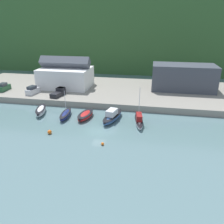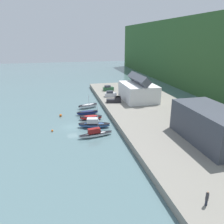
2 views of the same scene
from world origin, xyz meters
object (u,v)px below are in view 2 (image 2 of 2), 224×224
at_px(moored_boat_0, 88,106).
at_px(moored_boat_4, 95,134).
at_px(person_on_quay, 207,198).
at_px(mooring_buoy_1, 61,115).
at_px(moored_boat_1, 88,112).
at_px(mooring_buoy_0, 52,131).
at_px(moored_boat_2, 91,117).
at_px(pickup_truck_0, 115,100).
at_px(moored_boat_3, 94,124).
at_px(parked_car_1, 108,88).
at_px(parked_car_0, 110,94).

height_order(moored_boat_0, moored_boat_4, moored_boat_4).
height_order(person_on_quay, mooring_buoy_1, person_on_quay).
height_order(moored_boat_1, person_on_quay, moored_boat_1).
bearing_deg(mooring_buoy_0, person_on_quay, 31.77).
height_order(moored_boat_2, pickup_truck_0, pickup_truck_0).
bearing_deg(moored_boat_3, mooring_buoy_0, -75.13).
bearing_deg(pickup_truck_0, moored_boat_0, -85.80).
xyz_separation_m(moored_boat_0, pickup_truck_0, (0.67, 8.90, 1.61)).
height_order(mooring_buoy_0, mooring_buoy_1, mooring_buoy_1).
xyz_separation_m(pickup_truck_0, mooring_buoy_0, (16.22, -19.96, -2.10)).
height_order(moored_boat_3, parked_car_1, parked_car_1).
distance_m(moored_boat_2, pickup_truck_0, 13.92).
height_order(moored_boat_4, mooring_buoy_1, moored_boat_4).
xyz_separation_m(moored_boat_1, mooring_buoy_1, (0.00, -7.90, -0.25)).
height_order(parked_car_0, mooring_buoy_0, parked_car_0).
xyz_separation_m(parked_car_1, person_on_quay, (65.31, -1.59, 0.18)).
height_order(moored_boat_2, moored_boat_3, moored_boat_3).
xyz_separation_m(moored_boat_2, moored_boat_3, (5.93, -0.07, 0.27)).
relative_size(moored_boat_2, moored_boat_4, 0.78).
height_order(moored_boat_1, pickup_truck_0, moored_boat_1).
distance_m(person_on_quay, mooring_buoy_1, 46.18).
xyz_separation_m(moored_boat_3, moored_boat_4, (5.59, -0.52, -0.13)).
bearing_deg(mooring_buoy_1, pickup_truck_0, 107.62).
distance_m(moored_boat_0, moored_boat_1, 6.40).
distance_m(moored_boat_4, parked_car_0, 30.88).
distance_m(moored_boat_4, mooring_buoy_0, 11.24).
bearing_deg(moored_boat_0, parked_car_0, 109.71).
bearing_deg(parked_car_1, pickup_truck_0, -7.19).
bearing_deg(moored_boat_1, mooring_buoy_1, -95.51).
relative_size(moored_boat_0, mooring_buoy_1, 9.08).
xyz_separation_m(moored_boat_0, parked_car_0, (-6.85, 9.11, 1.71)).
distance_m(parked_car_0, parked_car_1, 9.62).
relative_size(moored_boat_1, moored_boat_2, 1.05).
distance_m(moored_boat_2, moored_boat_4, 11.54).
xyz_separation_m(moored_boat_4, person_on_quay, (26.70, 9.97, 1.86)).
xyz_separation_m(moored_boat_4, mooring_buoy_1, (-15.90, -7.71, -0.38)).
bearing_deg(mooring_buoy_0, moored_boat_0, 146.75).
bearing_deg(person_on_quay, moored_boat_2, -166.21).
distance_m(parked_car_1, mooring_buoy_1, 29.85).
xyz_separation_m(moored_boat_1, person_on_quay, (42.60, 9.78, 1.99)).
xyz_separation_m(moored_boat_2, moored_boat_4, (11.53, -0.58, 0.14)).
bearing_deg(moored_boat_1, moored_boat_3, -3.65).
bearing_deg(moored_boat_2, moored_boat_4, 3.03).
height_order(moored_boat_1, mooring_buoy_0, moored_boat_1).
bearing_deg(moored_boat_3, parked_car_0, 170.83).
bearing_deg(moored_boat_0, moored_boat_3, -19.52).
distance_m(moored_boat_3, parked_car_1, 34.84).
xyz_separation_m(moored_boat_2, person_on_quay, (38.23, 9.38, 2.00)).
height_order(parked_car_1, mooring_buoy_1, parked_car_1).
bearing_deg(moored_boat_2, mooring_buoy_0, -53.45).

